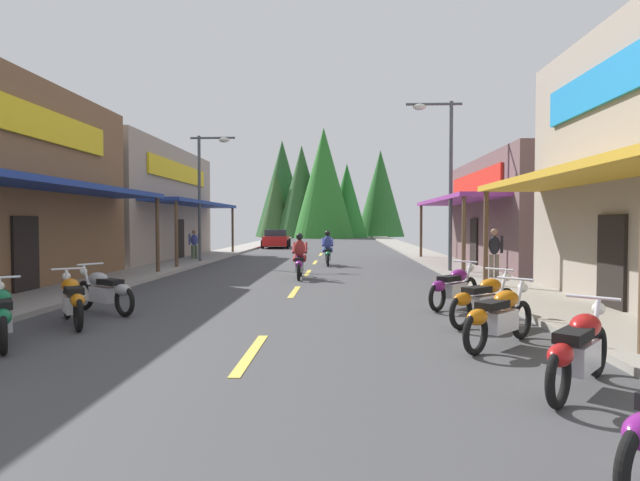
{
  "coord_description": "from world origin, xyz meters",
  "views": [
    {
      "loc": [
        1.35,
        0.1,
        1.92
      ],
      "look_at": [
        0.17,
        26.62,
        1.01
      ],
      "focal_mm": 29.23,
      "sensor_mm": 36.0,
      "label": 1
    }
  ],
  "objects_px": {
    "motorcycle_parked_left_1": "(1,314)",
    "rider_cruising_trailing": "(328,251)",
    "pedestrian_waiting": "(494,250)",
    "streetlamp_left": "(206,180)",
    "streetlamp_right": "(443,163)",
    "motorcycle_parked_left_3": "(104,290)",
    "motorcycle_parked_left_2": "(72,299)",
    "motorcycle_parked_right_4": "(454,286)",
    "motorcycle_parked_right_3": "(484,299)",
    "pedestrian_by_shop": "(194,243)",
    "motorcycle_parked_right_1": "(579,349)",
    "motorcycle_parked_right_2": "(499,316)",
    "parked_car_curbside": "(276,239)",
    "rider_cruising_lead": "(300,260)"
  },
  "relations": [
    {
      "from": "motorcycle_parked_right_3",
      "to": "motorcycle_parked_left_1",
      "type": "bearing_deg",
      "value": 151.45
    },
    {
      "from": "motorcycle_parked_right_4",
      "to": "pedestrian_waiting",
      "type": "height_order",
      "value": "pedestrian_waiting"
    },
    {
      "from": "motorcycle_parked_left_1",
      "to": "rider_cruising_trailing",
      "type": "distance_m",
      "value": 16.15
    },
    {
      "from": "motorcycle_parked_right_3",
      "to": "parked_car_curbside",
      "type": "relative_size",
      "value": 0.37
    },
    {
      "from": "motorcycle_parked_left_3",
      "to": "motorcycle_parked_right_3",
      "type": "bearing_deg",
      "value": -153.39
    },
    {
      "from": "streetlamp_left",
      "to": "streetlamp_right",
      "type": "distance_m",
      "value": 11.04
    },
    {
      "from": "motorcycle_parked_left_3",
      "to": "parked_car_curbside",
      "type": "distance_m",
      "value": 28.96
    },
    {
      "from": "motorcycle_parked_left_2",
      "to": "motorcycle_parked_left_3",
      "type": "bearing_deg",
      "value": -35.89
    },
    {
      "from": "motorcycle_parked_right_3",
      "to": "rider_cruising_trailing",
      "type": "bearing_deg",
      "value": 61.33
    },
    {
      "from": "motorcycle_parked_right_4",
      "to": "parked_car_curbside",
      "type": "xyz_separation_m",
      "value": [
        -7.63,
        27.91,
        0.2
      ]
    },
    {
      "from": "motorcycle_parked_right_2",
      "to": "rider_cruising_trailing",
      "type": "height_order",
      "value": "rider_cruising_trailing"
    },
    {
      "from": "motorcycle_parked_left_1",
      "to": "rider_cruising_trailing",
      "type": "xyz_separation_m",
      "value": [
        4.64,
        15.47,
        0.17
      ]
    },
    {
      "from": "streetlamp_left",
      "to": "streetlamp_right",
      "type": "relative_size",
      "value": 0.93
    },
    {
      "from": "motorcycle_parked_right_2",
      "to": "motorcycle_parked_left_1",
      "type": "distance_m",
      "value": 7.76
    },
    {
      "from": "motorcycle_parked_left_1",
      "to": "pedestrian_by_shop",
      "type": "height_order",
      "value": "pedestrian_by_shop"
    },
    {
      "from": "motorcycle_parked_left_2",
      "to": "parked_car_curbside",
      "type": "relative_size",
      "value": 0.41
    },
    {
      "from": "motorcycle_parked_left_3",
      "to": "pedestrian_waiting",
      "type": "bearing_deg",
      "value": -113.01
    },
    {
      "from": "motorcycle_parked_right_1",
      "to": "motorcycle_parked_right_2",
      "type": "xyz_separation_m",
      "value": [
        -0.27,
        2.12,
        0.0
      ]
    },
    {
      "from": "rider_cruising_lead",
      "to": "motorcycle_parked_left_2",
      "type": "bearing_deg",
      "value": 154.45
    },
    {
      "from": "rider_cruising_lead",
      "to": "streetlamp_right",
      "type": "bearing_deg",
      "value": -71.28
    },
    {
      "from": "streetlamp_left",
      "to": "motorcycle_parked_left_3",
      "type": "height_order",
      "value": "streetlamp_left"
    },
    {
      "from": "motorcycle_parked_left_1",
      "to": "motorcycle_parked_right_4",
      "type": "bearing_deg",
      "value": -98.79
    },
    {
      "from": "motorcycle_parked_left_2",
      "to": "motorcycle_parked_left_3",
      "type": "xyz_separation_m",
      "value": [
        0.01,
        1.28,
        0.0
      ]
    },
    {
      "from": "streetlamp_left",
      "to": "streetlamp_right",
      "type": "xyz_separation_m",
      "value": [
        10.14,
        -4.35,
        0.27
      ]
    },
    {
      "from": "streetlamp_right",
      "to": "pedestrian_by_shop",
      "type": "relative_size",
      "value": 4.12
    },
    {
      "from": "pedestrian_by_shop",
      "to": "motorcycle_parked_left_2",
      "type": "bearing_deg",
      "value": -27.33
    },
    {
      "from": "motorcycle_parked_right_3",
      "to": "pedestrian_by_shop",
      "type": "relative_size",
      "value": 1.05
    },
    {
      "from": "motorcycle_parked_right_4",
      "to": "motorcycle_parked_left_1",
      "type": "xyz_separation_m",
      "value": [
        -7.84,
        -3.97,
        0.0
      ]
    },
    {
      "from": "motorcycle_parked_left_1",
      "to": "pedestrian_waiting",
      "type": "height_order",
      "value": "pedestrian_waiting"
    },
    {
      "from": "motorcycle_parked_right_3",
      "to": "pedestrian_waiting",
      "type": "distance_m",
      "value": 7.98
    },
    {
      "from": "motorcycle_parked_right_3",
      "to": "motorcycle_parked_left_2",
      "type": "bearing_deg",
      "value": 140.09
    },
    {
      "from": "motorcycle_parked_left_2",
      "to": "rider_cruising_trailing",
      "type": "relative_size",
      "value": 0.84
    },
    {
      "from": "motorcycle_parked_right_1",
      "to": "motorcycle_parked_right_3",
      "type": "height_order",
      "value": "same"
    },
    {
      "from": "motorcycle_parked_left_1",
      "to": "rider_cruising_trailing",
      "type": "height_order",
      "value": "rider_cruising_trailing"
    },
    {
      "from": "motorcycle_parked_right_1",
      "to": "motorcycle_parked_right_3",
      "type": "xyz_separation_m",
      "value": [
        -0.04,
        3.88,
        0.0
      ]
    },
    {
      "from": "streetlamp_right",
      "to": "motorcycle_parked_right_1",
      "type": "distance_m",
      "value": 14.34
    },
    {
      "from": "pedestrian_waiting",
      "to": "motorcycle_parked_right_3",
      "type": "bearing_deg",
      "value": 167.12
    },
    {
      "from": "motorcycle_parked_left_1",
      "to": "streetlamp_left",
      "type": "bearing_deg",
      "value": -31.86
    },
    {
      "from": "motorcycle_parked_right_4",
      "to": "parked_car_curbside",
      "type": "height_order",
      "value": "parked_car_curbside"
    },
    {
      "from": "motorcycle_parked_right_2",
      "to": "motorcycle_parked_left_3",
      "type": "xyz_separation_m",
      "value": [
        -7.47,
        2.68,
        0.0
      ]
    },
    {
      "from": "motorcycle_parked_left_2",
      "to": "pedestrian_waiting",
      "type": "relative_size",
      "value": 1.04
    },
    {
      "from": "streetlamp_right",
      "to": "pedestrian_waiting",
      "type": "relative_size",
      "value": 3.73
    },
    {
      "from": "streetlamp_left",
      "to": "motorcycle_parked_left_2",
      "type": "distance_m",
      "value": 15.1
    },
    {
      "from": "rider_cruising_trailing",
      "to": "pedestrian_by_shop",
      "type": "distance_m",
      "value": 7.19
    },
    {
      "from": "streetlamp_left",
      "to": "motorcycle_parked_left_3",
      "type": "distance_m",
      "value": 13.86
    },
    {
      "from": "motorcycle_parked_right_1",
      "to": "motorcycle_parked_left_2",
      "type": "distance_m",
      "value": 8.51
    },
    {
      "from": "streetlamp_right",
      "to": "motorcycle_parked_left_1",
      "type": "bearing_deg",
      "value": -127.24
    },
    {
      "from": "motorcycle_parked_right_1",
      "to": "motorcycle_parked_right_3",
      "type": "relative_size",
      "value": 1.05
    },
    {
      "from": "streetlamp_left",
      "to": "pedestrian_waiting",
      "type": "relative_size",
      "value": 3.45
    },
    {
      "from": "motorcycle_parked_right_4",
      "to": "motorcycle_parked_left_1",
      "type": "height_order",
      "value": "same"
    }
  ]
}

